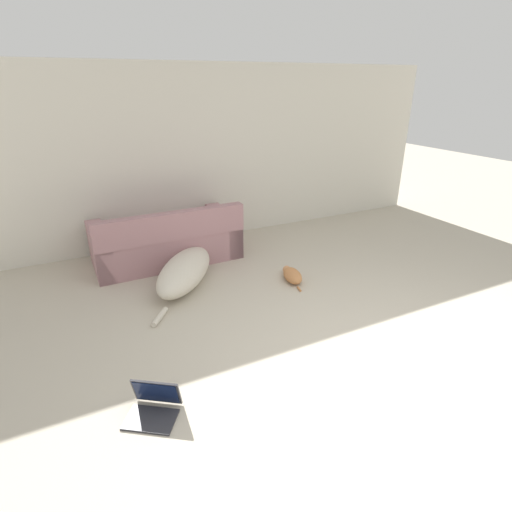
# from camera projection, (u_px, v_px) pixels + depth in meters

# --- Properties ---
(ground_plane) EXTENTS (20.00, 20.00, 0.00)m
(ground_plane) POSITION_uv_depth(u_px,v_px,m) (400.00, 384.00, 3.18)
(ground_plane) COLOR #BCB29E
(wall_back) EXTENTS (7.23, 0.06, 2.45)m
(wall_back) POSITION_uv_depth(u_px,v_px,m) (220.00, 154.00, 5.81)
(wall_back) COLOR beige
(wall_back) RESTS_ON ground_plane
(couch) EXTENTS (1.88, 0.93, 0.76)m
(couch) POSITION_uv_depth(u_px,v_px,m) (167.00, 242.00, 5.28)
(couch) COLOR #A3757A
(couch) RESTS_ON ground_plane
(dog) EXTENTS (1.17, 1.50, 0.36)m
(dog) POSITION_uv_depth(u_px,v_px,m) (186.00, 269.00, 4.71)
(dog) COLOR beige
(dog) RESTS_ON ground_plane
(cat) EXTENTS (0.27, 0.55, 0.15)m
(cat) POSITION_uv_depth(u_px,v_px,m) (292.00, 275.00, 4.80)
(cat) COLOR #BC7A47
(cat) RESTS_ON ground_plane
(laptop_open) EXTENTS (0.46, 0.45, 0.24)m
(laptop_open) POSITION_uv_depth(u_px,v_px,m) (154.00, 403.00, 2.88)
(laptop_open) COLOR #2D2D33
(laptop_open) RESTS_ON ground_plane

